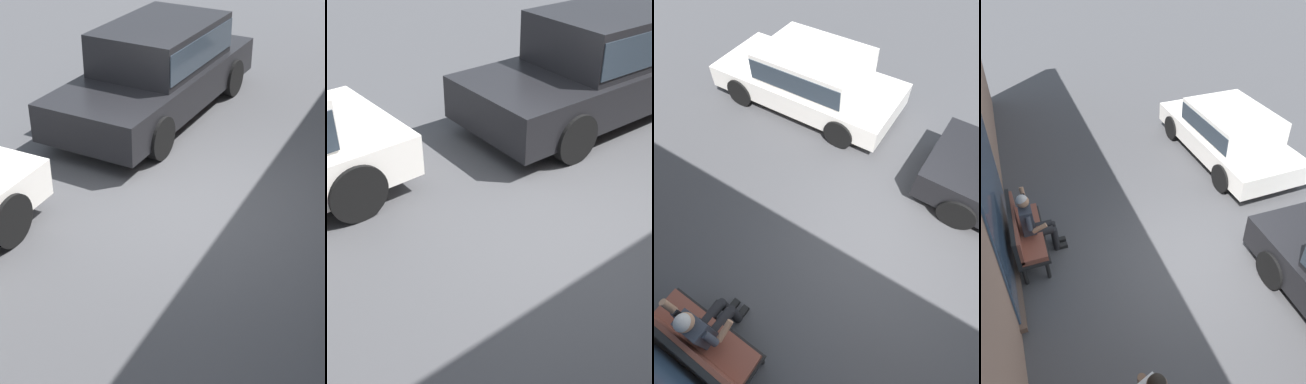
{
  "view_description": "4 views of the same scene",
  "coord_description": "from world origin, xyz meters",
  "views": [
    {
      "loc": [
        6.0,
        2.6,
        4.22
      ],
      "look_at": [
        1.09,
        0.1,
        0.81
      ],
      "focal_mm": 55.0,
      "sensor_mm": 36.0,
      "label": 1
    },
    {
      "loc": [
        3.28,
        2.6,
        3.18
      ],
      "look_at": [
        1.23,
        0.02,
        0.95
      ],
      "focal_mm": 45.0,
      "sensor_mm": 36.0,
      "label": 2
    },
    {
      "loc": [
        -0.35,
        2.6,
        4.77
      ],
      "look_at": [
        1.07,
        0.38,
        1.05
      ],
      "focal_mm": 28.0,
      "sensor_mm": 36.0,
      "label": 3
    },
    {
      "loc": [
        -4.2,
        2.6,
        5.24
      ],
      "look_at": [
        0.93,
        0.67,
        1.12
      ],
      "focal_mm": 35.0,
      "sensor_mm": 36.0,
      "label": 4
    }
  ],
  "objects": [
    {
      "name": "parked_car_near",
      "position": [
        -2.45,
        -1.78,
        0.84
      ],
      "size": [
        4.56,
        1.91,
        1.54
      ],
      "color": "black",
      "rests_on": "ground_plane"
    },
    {
      "name": "ground_plane",
      "position": [
        0.0,
        0.0,
        0.0
      ],
      "size": [
        60.0,
        60.0,
        0.0
      ],
      "primitive_type": "plane",
      "color": "#424244"
    }
  ]
}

